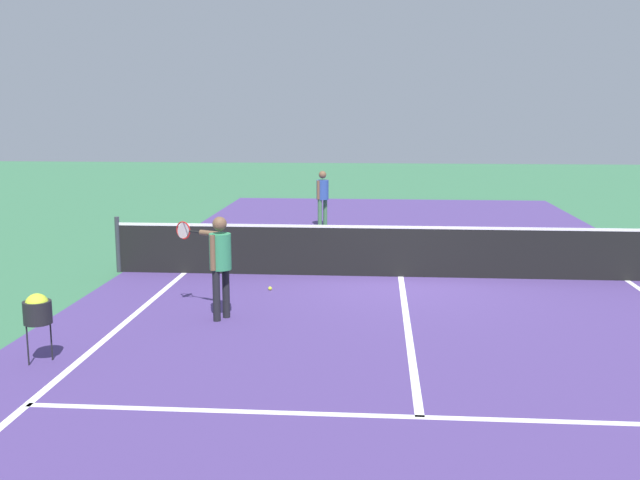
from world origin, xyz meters
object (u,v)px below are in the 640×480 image
(net, at_px, (401,251))
(ball_hopper, at_px, (37,310))
(player_far, at_px, (323,193))
(tennis_ball_near_net, at_px, (270,288))
(player_near, at_px, (219,256))

(net, height_order, ball_hopper, net)
(net, relative_size, ball_hopper, 12.42)
(net, distance_m, ball_hopper, 6.85)
(player_far, bearing_deg, ball_hopper, -103.57)
(player_far, xyz_separation_m, tennis_ball_near_net, (-0.38, -7.12, -0.86))
(player_far, relative_size, tennis_ball_near_net, 22.54)
(ball_hopper, bearing_deg, player_far, 76.43)
(tennis_ball_near_net, bearing_deg, player_far, 86.97)
(net, xyz_separation_m, tennis_ball_near_net, (-2.28, -1.23, -0.46))
(net, relative_size, player_near, 7.05)
(net, xyz_separation_m, player_far, (-1.90, 5.89, 0.41))
(net, bearing_deg, ball_hopper, -131.73)
(player_near, distance_m, tennis_ball_near_net, 2.08)
(player_far, bearing_deg, net, -72.08)
(ball_hopper, xyz_separation_m, tennis_ball_near_net, (2.28, 3.88, -0.64))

